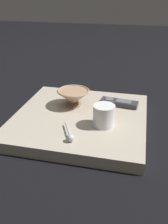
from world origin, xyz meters
TOP-DOWN VIEW (x-y plane):
  - ground_plane at (0.00, 0.00)m, footprint 6.00×6.00m
  - table at (0.00, 0.00)m, footprint 0.53×0.53m
  - cereal_bowl at (-0.08, -0.05)m, footprint 0.14×0.14m
  - coffee_mug at (0.06, 0.11)m, footprint 0.08×0.08m
  - teaspoon at (0.19, 0.01)m, footprint 0.11×0.06m
  - tv_remote_near at (-0.13, 0.15)m, footprint 0.07×0.17m

SIDE VIEW (x-z plane):
  - ground_plane at x=0.00m, z-range 0.00..0.00m
  - table at x=0.00m, z-range 0.00..0.05m
  - tv_remote_near at x=-0.13m, z-range 0.04..0.07m
  - teaspoon at x=0.19m, z-range 0.05..0.07m
  - cereal_bowl at x=-0.08m, z-range 0.05..0.12m
  - coffee_mug at x=0.06m, z-range 0.05..0.13m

